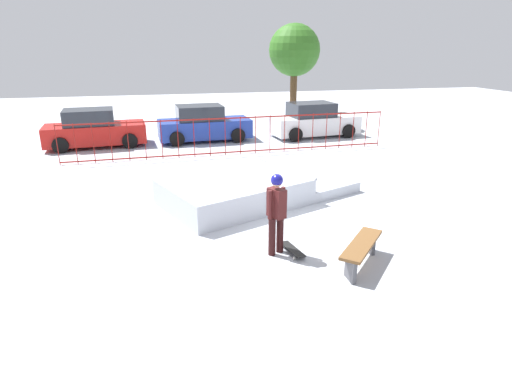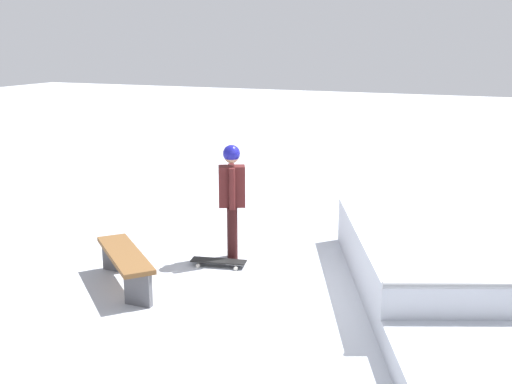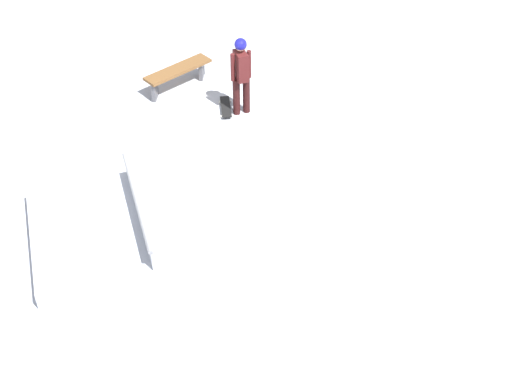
# 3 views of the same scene
# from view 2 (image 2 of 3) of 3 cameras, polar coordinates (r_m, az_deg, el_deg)

# --- Properties ---
(ground_plane) EXTENTS (60.00, 60.00, 0.00)m
(ground_plane) POSITION_cam_2_polar(r_m,az_deg,el_deg) (8.14, 7.79, -9.30)
(ground_plane) COLOR #B2B7C1
(skate_ramp) EXTENTS (5.98, 4.44, 0.74)m
(skate_ramp) POSITION_cam_2_polar(r_m,az_deg,el_deg) (8.31, 18.59, -7.10)
(skate_ramp) COLOR silver
(skate_ramp) RESTS_ON ground
(skater) EXTENTS (0.40, 0.44, 1.73)m
(skater) POSITION_cam_2_polar(r_m,az_deg,el_deg) (8.98, -2.24, -0.16)
(skater) COLOR black
(skater) RESTS_ON ground
(skateboard) EXTENTS (0.38, 0.82, 0.09)m
(skateboard) POSITION_cam_2_polar(r_m,az_deg,el_deg) (8.98, -3.47, -6.40)
(skateboard) COLOR black
(skateboard) RESTS_ON ground
(park_bench) EXTENTS (1.38, 1.45, 0.48)m
(park_bench) POSITION_cam_2_polar(r_m,az_deg,el_deg) (8.35, -12.00, -6.25)
(park_bench) COLOR brown
(park_bench) RESTS_ON ground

